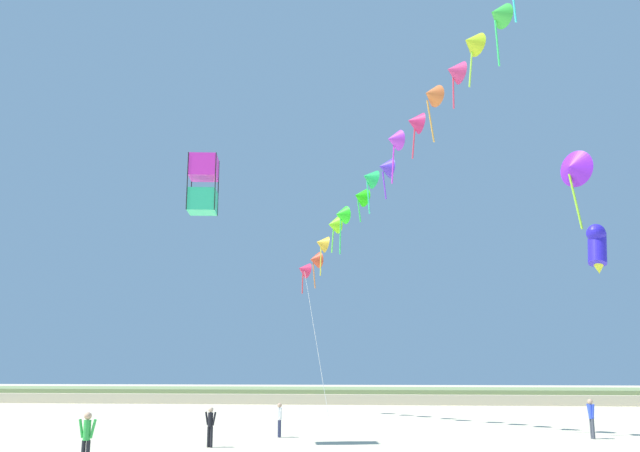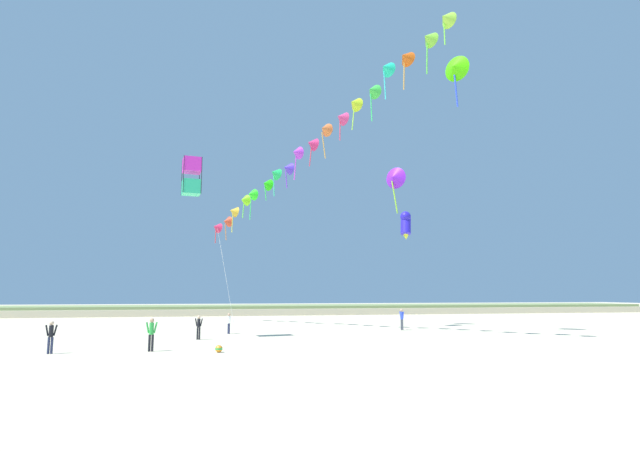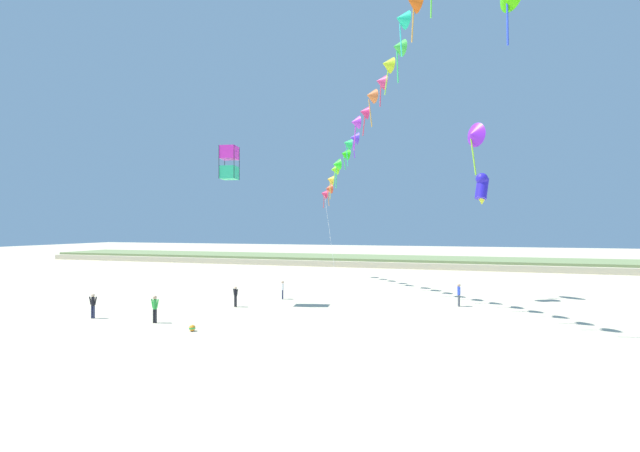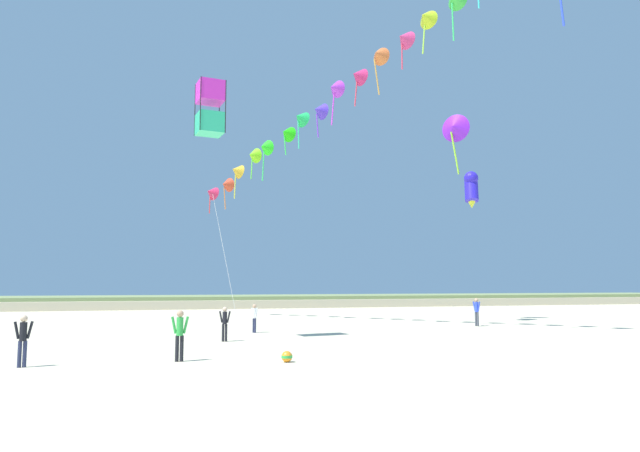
% 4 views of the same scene
% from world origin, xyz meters
% --- Properties ---
extents(ground_plane, '(240.00, 240.00, 0.00)m').
position_xyz_m(ground_plane, '(0.00, 0.00, 0.00)').
color(ground_plane, beige).
extents(dune_ridge, '(120.00, 12.73, 1.22)m').
position_xyz_m(dune_ridge, '(0.00, 49.93, 0.61)').
color(dune_ridge, beige).
rests_on(dune_ridge, ground).
extents(person_near_left, '(0.56, 0.22, 1.59)m').
position_xyz_m(person_near_left, '(-12.87, 5.01, 0.92)').
color(person_near_left, '#282D4C').
rests_on(person_near_left, ground).
extents(person_near_right, '(0.23, 0.59, 1.68)m').
position_xyz_m(person_near_right, '(9.67, 16.20, 0.97)').
color(person_near_right, '#474C56').
rests_on(person_near_right, ground).
extents(person_mid_center, '(0.59, 0.23, 1.67)m').
position_xyz_m(person_mid_center, '(-8.19, 5.05, 0.97)').
color(person_mid_center, black).
rests_on(person_mid_center, ground).
extents(person_far_left, '(0.52, 0.26, 1.52)m').
position_xyz_m(person_far_left, '(-6.01, 11.21, 0.88)').
color(person_far_left, black).
rests_on(person_far_left, ground).
extents(person_far_right, '(0.31, 0.49, 1.48)m').
position_xyz_m(person_far_right, '(-3.98, 15.38, 0.85)').
color(person_far_right, '#282D4C').
rests_on(person_far_right, ground).
extents(kite_banner_string, '(14.94, 27.20, 20.64)m').
position_xyz_m(kite_banner_string, '(1.98, 17.83, 14.93)').
color(kite_banner_string, '#DA2A54').
extents(large_kite_low_lead, '(1.42, 1.62, 2.54)m').
position_xyz_m(large_kite_low_lead, '(11.48, 19.43, 9.02)').
color(large_kite_low_lead, '#2A1FC9').
extents(large_kite_high_solo, '(1.85, 1.96, 4.39)m').
position_xyz_m(large_kite_high_solo, '(10.90, 20.50, 13.49)').
color(large_kite_high_solo, '#8E24EE').
extents(large_kite_outer_drift, '(1.36, 1.36, 2.49)m').
position_xyz_m(large_kite_outer_drift, '(-6.79, 11.68, 10.68)').
color(large_kite_outer_drift, '#2EC788').
extents(beach_ball, '(0.36, 0.36, 0.36)m').
position_xyz_m(beach_ball, '(-4.82, 3.91, 0.18)').
color(beach_ball, orange).
rests_on(beach_ball, ground).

